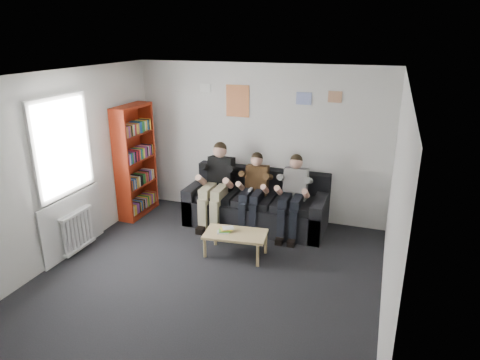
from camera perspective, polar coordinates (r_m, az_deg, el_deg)
The scene contains 14 objects.
room_shell at distance 5.29m, azimuth -5.30°, elevation -1.22°, with size 5.00×5.00×5.00m.
sofa at distance 7.41m, azimuth 2.26°, elevation -3.48°, with size 2.37×0.97×0.92m.
bookshelf at distance 7.83m, azimuth -13.72°, elevation 2.44°, with size 0.30×0.90×2.00m.
coffee_table at distance 6.39m, azimuth -0.62°, elevation -7.43°, with size 0.91×0.50×0.37m.
game_cases at distance 6.41m, azimuth -1.96°, elevation -6.68°, with size 0.22×0.20×0.05m.
person_left at distance 7.30m, azimuth -3.17°, elevation -0.68°, with size 0.43×0.92×1.42m.
person_middle at distance 7.11m, azimuth 1.80°, elevation -1.61°, with size 0.37×0.79×1.30m.
person_right at distance 6.94m, azimuth 7.02°, elevation -2.16°, with size 0.38×0.82×1.33m.
radiator at distance 6.93m, azimuth -20.83°, elevation -6.30°, with size 0.10×0.64×0.60m.
window at distance 6.73m, azimuth -21.99°, elevation -0.95°, with size 0.05×1.30×2.36m.
poster_large at distance 7.50m, azimuth -0.32°, elevation 10.49°, with size 0.42×0.01×0.55m, color gold.
poster_blue at distance 7.18m, azimuth 8.51°, elevation 10.70°, with size 0.25×0.01×0.20m, color blue.
poster_pink at distance 7.10m, azimuth 12.55°, elevation 10.77°, with size 0.22×0.01×0.18m, color #B93A84.
poster_sign at distance 7.69m, azimuth -4.63°, elevation 12.15°, with size 0.20×0.01×0.14m, color white.
Camera 1 is at (2.09, -4.49, 3.19)m, focal length 32.00 mm.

